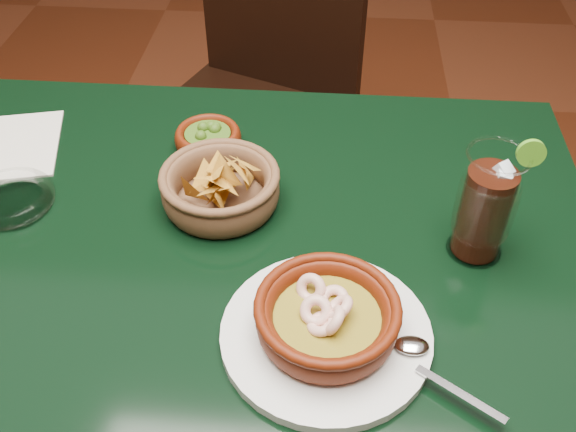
# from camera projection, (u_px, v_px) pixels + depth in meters

# --- Properties ---
(dining_table) EXTENTS (1.20, 0.80, 0.75)m
(dining_table) POSITION_uv_depth(u_px,v_px,m) (201.00, 277.00, 1.01)
(dining_table) COLOR black
(dining_table) RESTS_ON ground
(dining_chair) EXTENTS (0.60, 0.60, 0.99)m
(dining_chair) POSITION_uv_depth(u_px,v_px,m) (257.00, 95.00, 1.61)
(dining_chair) COLOR black
(dining_chair) RESTS_ON ground
(shrimp_plate) EXTENTS (0.34, 0.26, 0.08)m
(shrimp_plate) POSITION_uv_depth(u_px,v_px,m) (327.00, 322.00, 0.78)
(shrimp_plate) COLOR silver
(shrimp_plate) RESTS_ON dining_table
(chip_basket) EXTENTS (0.21, 0.21, 0.11)m
(chip_basket) POSITION_uv_depth(u_px,v_px,m) (220.00, 187.00, 0.97)
(chip_basket) COLOR brown
(chip_basket) RESTS_ON dining_table
(guacamole_ramekin) EXTENTS (0.13, 0.13, 0.04)m
(guacamole_ramekin) POSITION_uv_depth(u_px,v_px,m) (208.00, 138.00, 1.08)
(guacamole_ramekin) COLOR #4A1405
(guacamole_ramekin) RESTS_ON dining_table
(cola_drink) EXTENTS (0.17, 0.17, 0.19)m
(cola_drink) POSITION_uv_depth(u_px,v_px,m) (485.00, 206.00, 0.86)
(cola_drink) COLOR white
(cola_drink) RESTS_ON dining_table
(glass_ashtray) EXTENTS (0.14, 0.14, 0.03)m
(glass_ashtray) POSITION_uv_depth(u_px,v_px,m) (11.00, 199.00, 0.98)
(glass_ashtray) COLOR white
(glass_ashtray) RESTS_ON dining_table
(paper_menu) EXTENTS (0.18, 0.22, 0.00)m
(paper_menu) POSITION_uv_depth(u_px,v_px,m) (16.00, 145.00, 1.10)
(paper_menu) COLOR beige
(paper_menu) RESTS_ON dining_table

